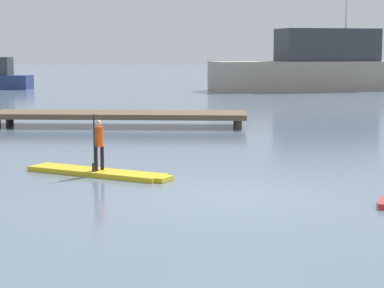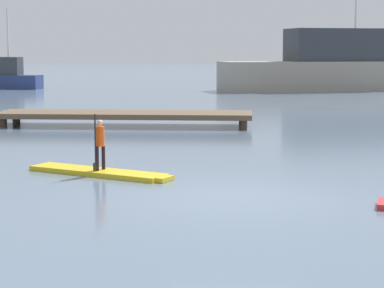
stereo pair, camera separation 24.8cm
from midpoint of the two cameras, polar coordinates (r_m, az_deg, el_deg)
name	(u,v)px [view 2 (the right image)]	position (r m, az deg, el deg)	size (l,w,h in m)	color
ground_plane	(234,198)	(13.29, 3.80, -4.20)	(240.00, 240.00, 0.00)	slate
paddleboard_near	(100,172)	(15.79, -6.69, -2.20)	(3.33, 2.00, 0.10)	gold
paddler_child_solo	(100,142)	(15.68, -6.74, 0.16)	(0.25, 0.36, 1.21)	black
fishing_boat_white_large	(332,67)	(48.77, 11.00, 5.91)	(14.83, 7.47, 10.06)	#9E9384
floating_dock	(125,115)	(25.64, -4.95, 2.27)	(8.81, 2.08, 0.49)	brown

